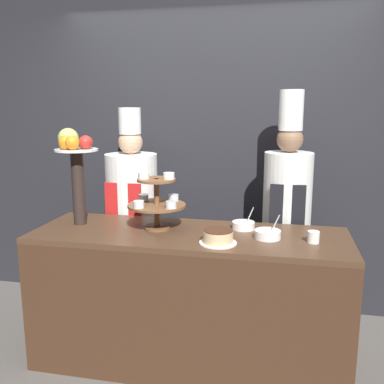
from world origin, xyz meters
The scene contains 10 objects.
wall_back centered at (0.00, 1.30, 1.40)m, with size 10.00×0.06×2.80m.
buffet_counter centered at (0.00, 0.34, 0.46)m, with size 2.05×0.68×0.91m.
tiered_stand centered at (-0.23, 0.39, 1.11)m, with size 0.39×0.39×0.38m.
fruit_pedestal centered at (-0.80, 0.39, 1.37)m, with size 0.29×0.29×0.66m.
cake_round centered at (0.22, 0.16, 0.95)m, with size 0.23×0.23×0.08m.
cup_white centered at (0.78, 0.30, 0.95)m, with size 0.07×0.07×0.07m.
serving_bowl_near centered at (0.50, 0.33, 0.94)m, with size 0.16×0.16×0.15m.
serving_bowl_far centered at (0.34, 0.50, 0.94)m, with size 0.15×0.15×0.15m.
chef_left centered at (-0.59, 0.92, 0.93)m, with size 0.41×0.41×1.71m.
chef_center_left centered at (0.62, 0.92, 0.98)m, with size 0.36×0.36×1.83m.
Camera 1 is at (0.57, -2.26, 1.72)m, focal length 40.00 mm.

